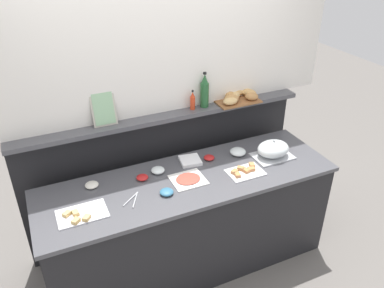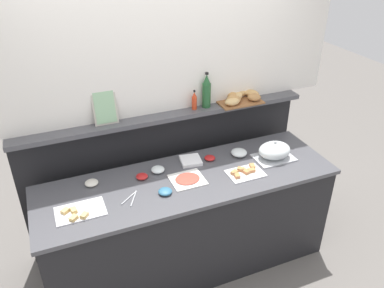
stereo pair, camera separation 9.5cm
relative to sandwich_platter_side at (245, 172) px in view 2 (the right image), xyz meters
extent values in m
plane|color=slate|center=(-0.45, 0.71, -0.94)|extent=(12.00, 12.00, 0.00)
cube|color=black|center=(-0.45, 0.11, -0.49)|extent=(2.38, 0.71, 0.89)
cube|color=#4C4C51|center=(-0.45, 0.11, -0.03)|extent=(2.42, 0.75, 0.03)
cube|color=black|center=(-0.45, 0.67, -0.32)|extent=(2.59, 0.08, 1.24)
cube|color=#4C4C51|center=(-0.45, 0.62, 0.33)|extent=(2.59, 0.22, 0.04)
cube|color=white|center=(-0.45, 0.69, 1.00)|extent=(3.19, 0.08, 1.32)
cube|color=white|center=(0.00, -0.01, -0.01)|extent=(0.29, 0.20, 0.01)
cube|color=#B7844C|center=(-0.09, -0.03, 0.00)|extent=(0.05, 0.06, 0.01)
cube|color=#D1664C|center=(-0.09, -0.03, 0.01)|extent=(0.05, 0.06, 0.01)
cube|color=#B7844C|center=(-0.09, -0.03, 0.02)|extent=(0.05, 0.06, 0.01)
cube|color=#B7844C|center=(0.01, -0.01, 0.00)|extent=(0.05, 0.06, 0.01)
cube|color=#D1664C|center=(0.01, -0.01, 0.01)|extent=(0.05, 0.06, 0.01)
cube|color=#B7844C|center=(0.01, -0.01, 0.02)|extent=(0.05, 0.06, 0.01)
cube|color=#B7844C|center=(-0.09, 0.02, 0.00)|extent=(0.07, 0.06, 0.01)
cube|color=#D1664C|center=(-0.09, 0.02, 0.01)|extent=(0.07, 0.06, 0.01)
cube|color=#B7844C|center=(-0.09, 0.02, 0.02)|extent=(0.07, 0.06, 0.01)
cube|color=#B7844C|center=(0.09, 0.04, 0.00)|extent=(0.05, 0.06, 0.01)
cube|color=#D1664C|center=(0.09, 0.04, 0.01)|extent=(0.05, 0.06, 0.01)
cube|color=#B7844C|center=(0.09, 0.04, 0.02)|extent=(0.05, 0.06, 0.01)
cube|color=#B7844C|center=(-0.02, 0.04, 0.00)|extent=(0.07, 0.07, 0.01)
cube|color=#D1664C|center=(-0.02, 0.04, 0.01)|extent=(0.07, 0.07, 0.01)
cube|color=#B7844C|center=(-0.02, 0.04, 0.02)|extent=(0.07, 0.07, 0.01)
cube|color=#B7844C|center=(0.06, -0.01, 0.00)|extent=(0.06, 0.04, 0.01)
cube|color=#D1664C|center=(0.06, -0.01, 0.01)|extent=(0.06, 0.04, 0.01)
cube|color=#B7844C|center=(0.06, -0.01, 0.02)|extent=(0.06, 0.04, 0.01)
cube|color=silver|center=(-1.31, 0.02, -0.01)|extent=(0.35, 0.22, 0.01)
cube|color=tan|center=(-1.41, 0.05, 0.00)|extent=(0.07, 0.07, 0.01)
cube|color=#E5C666|center=(-1.41, 0.05, 0.01)|extent=(0.07, 0.07, 0.01)
cube|color=tan|center=(-1.41, 0.05, 0.02)|extent=(0.07, 0.07, 0.01)
cube|color=tan|center=(-1.35, 0.03, 0.00)|extent=(0.05, 0.06, 0.01)
cube|color=#E5C666|center=(-1.35, 0.03, 0.01)|extent=(0.05, 0.06, 0.01)
cube|color=tan|center=(-1.35, 0.03, 0.02)|extent=(0.05, 0.06, 0.01)
cube|color=tan|center=(-1.37, -0.05, 0.00)|extent=(0.07, 0.07, 0.01)
cube|color=#E5C666|center=(-1.37, -0.05, 0.01)|extent=(0.07, 0.07, 0.01)
cube|color=tan|center=(-1.37, -0.05, 0.02)|extent=(0.07, 0.07, 0.01)
cube|color=tan|center=(-1.29, -0.05, 0.00)|extent=(0.07, 0.07, 0.01)
cube|color=#E5C666|center=(-1.29, -0.05, 0.01)|extent=(0.07, 0.07, 0.01)
cube|color=tan|center=(-1.29, -0.05, 0.02)|extent=(0.07, 0.07, 0.01)
cube|color=white|center=(-0.47, 0.09, -0.01)|extent=(0.26, 0.24, 0.01)
ellipsoid|color=#B24738|center=(-0.47, 0.09, 0.00)|extent=(0.20, 0.17, 0.01)
cube|color=#B7BABF|center=(0.35, 0.11, -0.01)|extent=(0.34, 0.24, 0.01)
ellipsoid|color=silver|center=(0.35, 0.11, 0.07)|extent=(0.28, 0.23, 0.14)
sphere|color=#B7BABF|center=(0.35, 0.11, 0.15)|extent=(0.02, 0.02, 0.02)
ellipsoid|color=silver|center=(-0.64, 0.30, 0.01)|extent=(0.11, 0.11, 0.04)
ellipsoid|color=#BF4C3F|center=(-0.64, 0.30, 0.00)|extent=(0.09, 0.09, 0.03)
ellipsoid|color=silver|center=(0.09, 0.27, 0.02)|extent=(0.14, 0.14, 0.06)
ellipsoid|color=#F28C4C|center=(0.09, 0.27, 0.01)|extent=(0.11, 0.11, 0.03)
ellipsoid|color=silver|center=(-1.18, 0.32, 0.01)|extent=(0.10, 0.10, 0.04)
ellipsoid|color=red|center=(-0.79, 0.26, 0.00)|extent=(0.10, 0.10, 0.03)
ellipsoid|color=teal|center=(-0.68, 0.00, 0.01)|extent=(0.11, 0.11, 0.04)
ellipsoid|color=red|center=(-0.17, 0.30, 0.00)|extent=(0.09, 0.09, 0.03)
cylinder|color=#B7BABF|center=(-0.93, 0.02, -0.01)|extent=(0.09, 0.16, 0.01)
cylinder|color=#B7BABF|center=(-0.95, 0.04, -0.01)|extent=(0.15, 0.12, 0.01)
sphere|color=#B7BABF|center=(-0.88, 0.10, -0.01)|extent=(0.01, 0.01, 0.01)
cube|color=white|center=(-0.34, 0.33, 0.00)|extent=(0.19, 0.19, 0.03)
cylinder|color=red|center=(-0.20, 0.60, 0.40)|extent=(0.04, 0.04, 0.12)
cone|color=red|center=(-0.20, 0.60, 0.48)|extent=(0.04, 0.04, 0.04)
cylinder|color=black|center=(-0.20, 0.60, 0.51)|extent=(0.02, 0.02, 0.02)
cylinder|color=#23562D|center=(-0.08, 0.60, 0.45)|extent=(0.08, 0.08, 0.22)
cone|color=#23562D|center=(-0.08, 0.60, 0.60)|extent=(0.06, 0.06, 0.08)
cylinder|color=black|center=(-0.08, 0.60, 0.65)|extent=(0.03, 0.03, 0.02)
cube|color=brown|center=(0.24, 0.59, 0.35)|extent=(0.40, 0.26, 0.02)
ellipsoid|color=#B7844C|center=(0.18, 0.55, 0.39)|extent=(0.16, 0.15, 0.06)
ellipsoid|color=#B7844C|center=(0.14, 0.55, 0.40)|extent=(0.15, 0.15, 0.07)
ellipsoid|color=#B7844C|center=(0.20, 0.64, 0.39)|extent=(0.14, 0.17, 0.06)
ellipsoid|color=tan|center=(0.38, 0.66, 0.39)|extent=(0.16, 0.16, 0.06)
ellipsoid|color=tan|center=(0.31, 0.67, 0.39)|extent=(0.17, 0.15, 0.06)
ellipsoid|color=tan|center=(0.13, 0.52, 0.39)|extent=(0.14, 0.10, 0.06)
ellipsoid|color=#AD7A47|center=(0.36, 0.53, 0.39)|extent=(0.15, 0.13, 0.07)
ellipsoid|color=tan|center=(0.39, 0.61, 0.39)|extent=(0.14, 0.17, 0.07)
ellipsoid|color=tan|center=(0.25, 0.62, 0.39)|extent=(0.14, 0.15, 0.06)
cube|color=#B2AD9E|center=(-0.96, 0.63, 0.49)|extent=(0.19, 0.08, 0.28)
cube|color=#8CB78C|center=(-0.96, 0.62, 0.49)|extent=(0.16, 0.06, 0.25)
camera|label=1|loc=(-1.49, -2.23, 1.79)|focal=36.60mm
camera|label=2|loc=(-1.40, -2.27, 1.79)|focal=36.60mm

